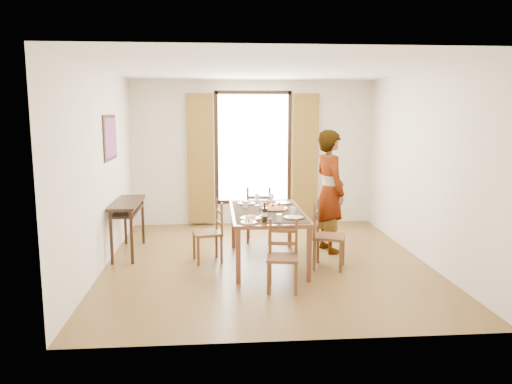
{
  "coord_description": "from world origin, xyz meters",
  "views": [
    {
      "loc": [
        -0.7,
        -6.86,
        2.14
      ],
      "look_at": [
        -0.14,
        0.08,
        1.0
      ],
      "focal_mm": 35.0,
      "sensor_mm": 36.0,
      "label": 1
    }
  ],
  "objects": [
    {
      "name": "wine_glass_a",
      "position": [
        -0.1,
        -0.4,
        0.85
      ],
      "size": [
        0.08,
        0.08,
        0.18
      ],
      "primitive_type": null,
      "color": "white",
      "rests_on": "dining_table"
    },
    {
      "name": "chair_east",
      "position": [
        0.8,
        -0.34,
        0.43
      ],
      "size": [
        0.52,
        0.52,
        0.93
      ],
      "rotation": [
        0.0,
        0.0,
        1.23
      ],
      "color": "brown",
      "rests_on": "ground"
    },
    {
      "name": "tumbler_c",
      "position": [
        0.08,
        -0.78,
        0.81
      ],
      "size": [
        0.07,
        0.07,
        0.1
      ],
      "primitive_type": "cylinder",
      "color": "silver",
      "rests_on": "dining_table"
    },
    {
      "name": "wine_glass_c",
      "position": [
        -0.1,
        0.33,
        0.85
      ],
      "size": [
        0.08,
        0.08,
        0.18
      ],
      "primitive_type": null,
      "color": "white",
      "rests_on": "dining_table"
    },
    {
      "name": "pasta_platter",
      "position": [
        0.11,
        0.02,
        0.81
      ],
      "size": [
        0.4,
        0.4,
        0.1
      ],
      "primitive_type": null,
      "color": "#D7541B",
      "rests_on": "dining_table"
    },
    {
      "name": "console_table",
      "position": [
        -2.03,
        0.6,
        0.68
      ],
      "size": [
        0.38,
        1.2,
        0.8
      ],
      "color": "black",
      "rests_on": "ground"
    },
    {
      "name": "caprese_plate",
      "position": [
        -0.3,
        -0.8,
        0.78
      ],
      "size": [
        0.2,
        0.2,
        0.04
      ],
      "primitive_type": null,
      "color": "silver",
      "rests_on": "dining_table"
    },
    {
      "name": "man",
      "position": [
        1.02,
        0.49,
        0.93
      ],
      "size": [
        0.88,
        0.76,
        1.86
      ],
      "primitive_type": "imported",
      "rotation": [
        0.0,
        0.0,
        1.81
      ],
      "color": "gray",
      "rests_on": "ground"
    },
    {
      "name": "plate_sw",
      "position": [
        -0.26,
        -0.58,
        0.78
      ],
      "size": [
        0.27,
        0.27,
        0.05
      ],
      "primitive_type": null,
      "color": "silver",
      "rests_on": "dining_table"
    },
    {
      "name": "plate_se",
      "position": [
        0.3,
        -0.57,
        0.78
      ],
      "size": [
        0.27,
        0.27,
        0.05
      ],
      "primitive_type": null,
      "color": "silver",
      "rests_on": "dining_table"
    },
    {
      "name": "plate_nw",
      "position": [
        -0.25,
        0.48,
        0.78
      ],
      "size": [
        0.27,
        0.27,
        0.05
      ],
      "primitive_type": null,
      "color": "silver",
      "rests_on": "dining_table"
    },
    {
      "name": "chair_west",
      "position": [
        -0.8,
        0.09,
        0.41
      ],
      "size": [
        0.46,
        0.46,
        0.87
      ],
      "rotation": [
        0.0,
        0.0,
        -1.36
      ],
      "color": "brown",
      "rests_on": "ground"
    },
    {
      "name": "ground",
      "position": [
        0.0,
        0.0,
        0.0
      ],
      "size": [
        5.0,
        5.0,
        0.0
      ],
      "primitive_type": "plane",
      "color": "#513419",
      "rests_on": "ground"
    },
    {
      "name": "wine_glass_b",
      "position": [
        0.11,
        0.33,
        0.85
      ],
      "size": [
        0.08,
        0.08,
        0.18
      ],
      "primitive_type": null,
      "color": "white",
      "rests_on": "dining_table"
    },
    {
      "name": "dining_table",
      "position": [
        0.01,
        -0.06,
        0.69
      ],
      "size": [
        1.01,
        1.76,
        0.76
      ],
      "color": "brown",
      "rests_on": "ground"
    },
    {
      "name": "plate_ne",
      "position": [
        0.3,
        0.47,
        0.78
      ],
      "size": [
        0.27,
        0.27,
        0.05
      ],
      "primitive_type": null,
      "color": "silver",
      "rests_on": "dining_table"
    },
    {
      "name": "tumbler_a",
      "position": [
        0.33,
        -0.34,
        0.81
      ],
      "size": [
        0.07,
        0.07,
        0.1
      ],
      "primitive_type": "cylinder",
      "color": "silver",
      "rests_on": "dining_table"
    },
    {
      "name": "tumbler_b",
      "position": [
        -0.28,
        0.2,
        0.81
      ],
      "size": [
        0.07,
        0.07,
        0.1
      ],
      "primitive_type": "cylinder",
      "color": "silver",
      "rests_on": "dining_table"
    },
    {
      "name": "wine_bottle",
      "position": [
        -0.1,
        -0.76,
        0.88
      ],
      "size": [
        0.07,
        0.07,
        0.25
      ],
      "primitive_type": null,
      "color": "black",
      "rests_on": "dining_table"
    },
    {
      "name": "room_shell",
      "position": [
        -0.0,
        0.13,
        1.54
      ],
      "size": [
        4.6,
        5.1,
        2.74
      ],
      "color": "beige",
      "rests_on": "ground"
    },
    {
      "name": "chair_south",
      "position": [
        0.09,
        -1.13,
        0.39
      ],
      "size": [
        0.43,
        0.43,
        0.84
      ],
      "rotation": [
        0.0,
        0.0,
        -0.16
      ],
      "color": "brown",
      "rests_on": "ground"
    },
    {
      "name": "chair_north",
      "position": [
        -0.01,
        1.12,
        0.43
      ],
      "size": [
        0.45,
        0.45,
        0.93
      ],
      "rotation": [
        0.0,
        0.0,
        3.03
      ],
      "color": "brown",
      "rests_on": "ground"
    }
  ]
}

